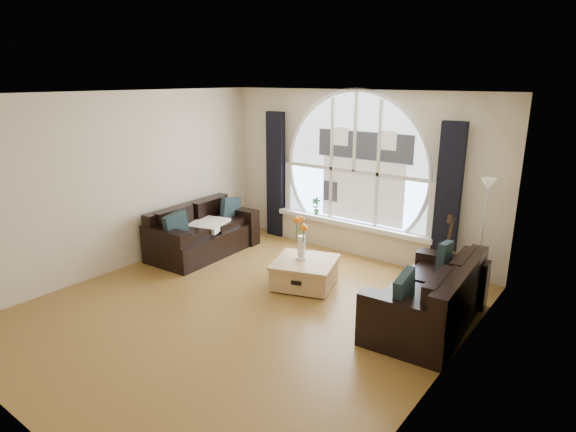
% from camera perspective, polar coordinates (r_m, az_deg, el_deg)
% --- Properties ---
extents(ground, '(5.00, 5.50, 0.01)m').
position_cam_1_polar(ground, '(6.30, -5.05, -11.05)').
color(ground, brown).
rests_on(ground, ground).
extents(ceiling, '(5.00, 5.50, 0.01)m').
position_cam_1_polar(ceiling, '(5.61, -5.75, 14.28)').
color(ceiling, silver).
rests_on(ceiling, ground).
extents(wall_back, '(5.00, 0.01, 2.70)m').
position_cam_1_polar(wall_back, '(8.00, 8.08, 5.02)').
color(wall_back, beige).
rests_on(wall_back, ground).
extents(wall_front, '(5.00, 0.01, 2.70)m').
position_cam_1_polar(wall_front, '(4.33, -30.95, -6.96)').
color(wall_front, beige).
rests_on(wall_front, ground).
extents(wall_left, '(0.01, 5.50, 2.70)m').
position_cam_1_polar(wall_left, '(7.69, -19.30, 3.81)').
color(wall_left, beige).
rests_on(wall_left, ground).
extents(wall_right, '(0.01, 5.50, 2.70)m').
position_cam_1_polar(wall_right, '(4.58, 18.44, -4.20)').
color(wall_right, beige).
rests_on(wall_right, ground).
extents(attic_slope, '(0.92, 5.50, 0.72)m').
position_cam_1_polar(attic_slope, '(4.45, 15.92, 8.74)').
color(attic_slope, silver).
rests_on(attic_slope, ground).
extents(arched_window, '(2.60, 0.06, 2.15)m').
position_cam_1_polar(arched_window, '(7.92, 8.05, 6.94)').
color(arched_window, silver).
rests_on(arched_window, wall_back).
extents(window_sill, '(2.90, 0.22, 0.08)m').
position_cam_1_polar(window_sill, '(8.12, 7.50, -0.91)').
color(window_sill, white).
rests_on(window_sill, wall_back).
extents(window_frame, '(2.76, 0.08, 2.15)m').
position_cam_1_polar(window_frame, '(7.90, 7.94, 6.91)').
color(window_frame, white).
rests_on(window_frame, wall_back).
extents(neighbor_house, '(1.70, 0.02, 1.50)m').
position_cam_1_polar(neighbor_house, '(7.86, 8.92, 5.90)').
color(neighbor_house, silver).
rests_on(neighbor_house, wall_back).
extents(curtain_left, '(0.35, 0.12, 2.30)m').
position_cam_1_polar(curtain_left, '(8.82, -1.48, 4.89)').
color(curtain_left, black).
rests_on(curtain_left, ground).
extents(curtain_right, '(0.35, 0.12, 2.30)m').
position_cam_1_polar(curtain_right, '(7.30, 18.54, 1.65)').
color(curtain_right, black).
rests_on(curtain_right, ground).
extents(sofa_left, '(1.01, 1.87, 0.81)m').
position_cam_1_polar(sofa_left, '(8.17, -10.06, -1.72)').
color(sofa_left, black).
rests_on(sofa_left, ground).
extents(sofa_right, '(1.04, 1.90, 0.82)m').
position_cam_1_polar(sofa_right, '(6.01, 16.41, -8.90)').
color(sofa_right, black).
rests_on(sofa_right, ground).
extents(coffee_chest, '(1.08, 1.08, 0.41)m').
position_cam_1_polar(coffee_chest, '(6.89, 2.03, -6.64)').
color(coffee_chest, '#A98350').
rests_on(coffee_chest, ground).
extents(throw_blanket, '(0.67, 0.67, 0.10)m').
position_cam_1_polar(throw_blanket, '(8.14, -9.44, -1.02)').
color(throw_blanket, silver).
rests_on(throw_blanket, sofa_left).
extents(vase_flowers, '(0.24, 0.24, 0.70)m').
position_cam_1_polar(vase_flowers, '(6.75, 1.62, -2.07)').
color(vase_flowers, white).
rests_on(vase_flowers, coffee_chest).
extents(floor_lamp, '(0.24, 0.24, 1.60)m').
position_cam_1_polar(floor_lamp, '(7.05, 22.18, -2.19)').
color(floor_lamp, '#B2B2B2').
rests_on(floor_lamp, ground).
extents(guitar, '(0.41, 0.32, 1.06)m').
position_cam_1_polar(guitar, '(7.20, 18.68, -3.74)').
color(guitar, brown).
rests_on(guitar, ground).
extents(potted_plant, '(0.19, 0.16, 0.31)m').
position_cam_1_polar(potted_plant, '(8.42, 3.38, 1.20)').
color(potted_plant, '#1E6023').
rests_on(potted_plant, window_sill).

